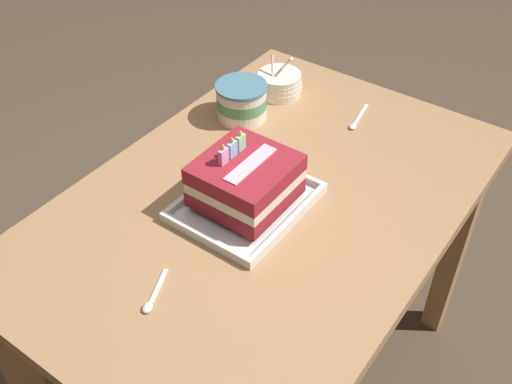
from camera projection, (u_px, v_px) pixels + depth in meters
ground_plane at (263, 383)px, 1.89m from camera, size 8.00×8.00×0.00m
dining_table at (265, 233)px, 1.46m from camera, size 1.18×0.78×0.78m
foil_tray at (246, 204)px, 1.36m from camera, size 0.30×0.24×0.02m
birthday_cake at (246, 180)px, 1.31m from camera, size 0.20×0.19×0.15m
bowl_stack at (279, 84)px, 1.70m from camera, size 0.13×0.13×0.12m
ice_cream_tub at (241, 101)px, 1.60m from camera, size 0.14×0.14×0.10m
serving_spoon_near_tray at (356, 122)px, 1.60m from camera, size 0.13×0.04×0.01m
serving_spoon_by_bowls at (152, 300)px, 1.15m from camera, size 0.11×0.06×0.01m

